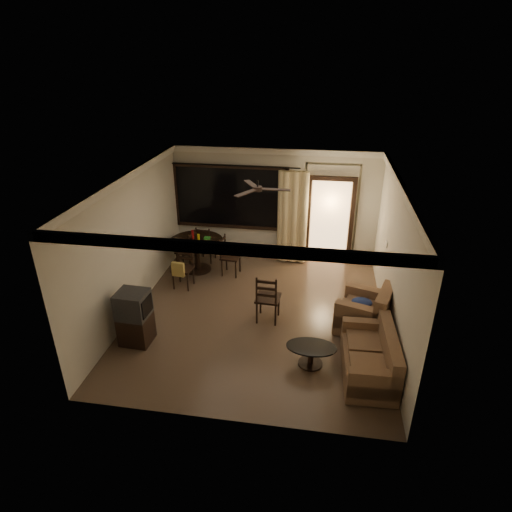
% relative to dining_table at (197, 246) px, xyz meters
% --- Properties ---
extents(ground, '(5.50, 5.50, 0.00)m').
position_rel_dining_table_xyz_m(ground, '(1.74, -1.76, -0.62)').
color(ground, '#7F6651').
rests_on(ground, ground).
extents(room_shell, '(5.50, 6.70, 5.50)m').
position_rel_dining_table_xyz_m(room_shell, '(2.33, 0.02, 1.21)').
color(room_shell, beige).
rests_on(room_shell, ground).
extents(dining_table, '(1.26, 1.26, 1.01)m').
position_rel_dining_table_xyz_m(dining_table, '(0.00, 0.00, 0.00)').
color(dining_table, black).
rests_on(dining_table, ground).
extents(dining_chair_west, '(0.46, 0.46, 0.95)m').
position_rel_dining_table_xyz_m(dining_chair_west, '(-0.30, 0.08, -0.34)').
color(dining_chair_west, black).
rests_on(dining_chair_west, ground).
extents(dining_chair_east, '(0.46, 0.46, 0.95)m').
position_rel_dining_table_xyz_m(dining_chair_east, '(0.83, -0.08, -0.34)').
color(dining_chair_east, black).
rests_on(dining_chair_east, ground).
extents(dining_chair_south, '(0.46, 0.51, 0.95)m').
position_rel_dining_table_xyz_m(dining_chair_south, '(-0.09, -0.85, -0.32)').
color(dining_chair_south, black).
rests_on(dining_chair_south, ground).
extents(dining_chair_north, '(0.46, 0.46, 0.95)m').
position_rel_dining_table_xyz_m(dining_chair_north, '(0.08, 0.53, -0.34)').
color(dining_chair_north, black).
rests_on(dining_chair_north, ground).
extents(tv_cabinet, '(0.57, 0.51, 1.03)m').
position_rel_dining_table_xyz_m(tv_cabinet, '(-0.31, -2.93, -0.10)').
color(tv_cabinet, black).
rests_on(tv_cabinet, ground).
extents(sofa, '(0.84, 1.51, 0.79)m').
position_rel_dining_table_xyz_m(sofa, '(3.85, -3.19, -0.30)').
color(sofa, '#482D21').
rests_on(sofa, ground).
extents(armchair, '(1.14, 1.14, 0.91)m').
position_rel_dining_table_xyz_m(armchair, '(3.84, -1.92, -0.24)').
color(armchair, '#482D21').
rests_on(armchair, ground).
extents(coffee_table, '(0.85, 0.51, 0.37)m').
position_rel_dining_table_xyz_m(coffee_table, '(2.86, -3.08, -0.37)').
color(coffee_table, black).
rests_on(coffee_table, ground).
extents(side_chair, '(0.48, 0.48, 1.03)m').
position_rel_dining_table_xyz_m(side_chair, '(1.96, -1.86, -0.31)').
color(side_chair, black).
rests_on(side_chair, ground).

